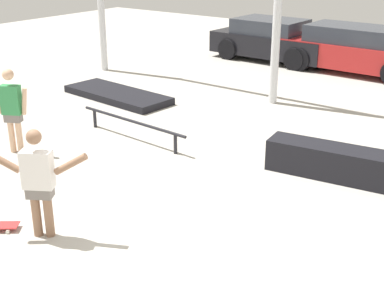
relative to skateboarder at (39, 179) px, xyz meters
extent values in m
plane|color=#B2ADA3|center=(1.04, 0.99, -0.85)|extent=(36.00, 36.00, 0.00)
cylinder|color=#8C664C|center=(-0.07, -0.04, -0.48)|extent=(0.12, 0.12, 0.72)
cylinder|color=#8C664C|center=(0.07, 0.04, -0.48)|extent=(0.12, 0.12, 0.72)
cube|color=slate|center=(0.00, 0.00, -0.18)|extent=(0.39, 0.34, 0.16)
cube|color=silver|center=(0.00, 0.00, 0.14)|extent=(0.45, 0.38, 0.52)
sphere|color=#8C664C|center=(0.00, 0.00, 0.59)|extent=(0.20, 0.20, 0.20)
cylinder|color=#8C664C|center=(-0.39, -0.24, 0.23)|extent=(0.44, 0.32, 0.32)
cylinder|color=#8C664C|center=(0.39, 0.24, 0.23)|extent=(0.44, 0.32, 0.32)
cylinder|color=silver|center=(-0.58, -0.11, -0.82)|extent=(0.06, 0.06, 0.05)
cylinder|color=silver|center=(-0.44, -0.28, -0.82)|extent=(0.06, 0.06, 0.05)
cube|color=black|center=(2.60, 4.19, -0.57)|extent=(2.69, 0.91, 0.55)
cube|color=black|center=(-3.86, 5.42, -0.76)|extent=(3.05, 1.34, 0.18)
cylinder|color=black|center=(-1.55, 3.47, -0.46)|extent=(2.82, 0.24, 0.06)
cylinder|color=black|center=(-2.71, 3.54, -0.65)|extent=(0.07, 0.07, 0.39)
cylinder|color=black|center=(-0.39, 3.39, -0.65)|extent=(0.07, 0.07, 0.39)
cube|color=black|center=(-2.88, 11.75, -0.32)|extent=(4.04, 1.82, 0.68)
cube|color=#2D333D|center=(-3.04, 11.76, 0.25)|extent=(2.24, 1.63, 0.47)
cylinder|color=black|center=(-1.62, 12.53, -0.51)|extent=(0.67, 0.24, 0.67)
cylinder|color=black|center=(-1.67, 10.89, -0.51)|extent=(0.67, 0.24, 0.67)
cylinder|color=black|center=(-4.09, 12.62, -0.51)|extent=(0.67, 0.24, 0.67)
cylinder|color=black|center=(-4.14, 10.97, -0.51)|extent=(0.67, 0.24, 0.67)
cube|color=red|center=(-0.07, 11.69, -0.31)|extent=(4.60, 1.75, 0.71)
cube|color=#2D333D|center=(-0.26, 11.69, 0.29)|extent=(2.54, 1.58, 0.48)
cylinder|color=black|center=(-1.47, 12.53, -0.51)|extent=(0.68, 0.23, 0.68)
cylinder|color=black|center=(-1.50, 10.91, -0.51)|extent=(0.68, 0.23, 0.68)
cylinder|color=#DBAD89|center=(-2.79, 1.70, -0.47)|extent=(0.11, 0.11, 0.76)
cylinder|color=#DBAD89|center=(-2.92, 1.63, -0.47)|extent=(0.11, 0.11, 0.76)
cube|color=slate|center=(-2.85, 1.66, -0.15)|extent=(0.35, 0.29, 0.17)
cube|color=#338C4C|center=(-2.85, 1.66, 0.18)|extent=(0.40, 0.33, 0.55)
sphere|color=#DBAD89|center=(-2.85, 1.66, 0.66)|extent=(0.21, 0.21, 0.21)
cylinder|color=#DBAD89|center=(-2.63, 1.78, 0.17)|extent=(0.17, 0.14, 0.51)
camera|label=1|loc=(5.43, -3.91, 2.98)|focal=50.00mm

